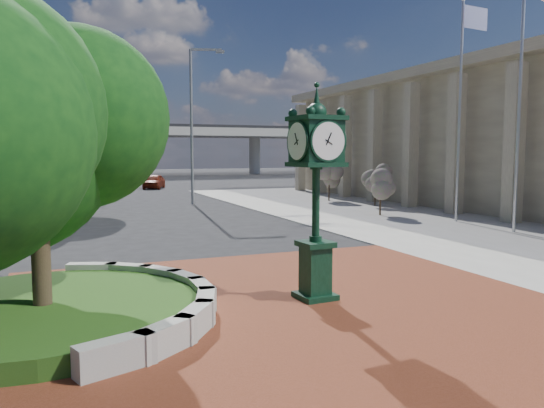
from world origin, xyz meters
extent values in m
plane|color=black|center=(0.00, 0.00, 0.00)|extent=(200.00, 200.00, 0.00)
cube|color=maroon|center=(0.00, -1.00, 0.02)|extent=(12.00, 12.00, 0.04)
cube|color=#9E9B93|center=(16.00, 10.00, 0.02)|extent=(20.00, 50.00, 0.04)
cube|color=#9E9B93|center=(-3.91, -3.01, 0.27)|extent=(1.29, 0.76, 0.54)
cube|color=#9E9B93|center=(-3.05, -2.54, 0.27)|extent=(1.20, 1.04, 0.54)
cube|color=#9E9B93|center=(-2.38, -1.84, 0.27)|extent=(1.00, 1.22, 0.54)
cube|color=#9E9B93|center=(-1.95, -0.96, 0.27)|extent=(0.71, 1.30, 0.54)
cube|color=#9E9B93|center=(-1.80, 0.00, 0.27)|extent=(0.35, 1.25, 0.54)
cube|color=#9E9B93|center=(-1.95, 0.96, 0.27)|extent=(0.71, 1.30, 0.54)
cube|color=#9E9B93|center=(-2.38, 1.84, 0.27)|extent=(1.00, 1.22, 0.54)
cube|color=#9E9B93|center=(-3.05, 2.54, 0.27)|extent=(1.20, 1.04, 0.54)
cube|color=#9E9B93|center=(-3.91, 3.01, 0.27)|extent=(1.29, 0.76, 0.54)
cylinder|color=#1F4213|center=(-5.00, 0.00, 0.20)|extent=(6.10, 6.10, 0.40)
cube|color=black|center=(16.80, 12.00, 4.00)|extent=(0.30, 40.00, 5.50)
cube|color=#9E9B93|center=(0.00, 70.00, 6.50)|extent=(90.00, 12.00, 1.20)
cube|color=black|center=(0.00, 70.00, 7.30)|extent=(90.00, 12.00, 0.40)
cylinder|color=#9E9B93|center=(5.00, 70.00, 3.00)|extent=(1.80, 1.80, 6.00)
cylinder|color=#9E9B93|center=(25.00, 70.00, 3.00)|extent=(1.80, 1.80, 6.00)
cylinder|color=#38281C|center=(-5.00, 0.00, 1.08)|extent=(0.36, 0.36, 2.17)
sphere|color=#0F3711|center=(-5.00, 0.00, 3.73)|extent=(5.20, 5.20, 5.20)
cylinder|color=#38281C|center=(-4.00, 18.00, 0.96)|extent=(0.36, 0.36, 1.92)
sphere|color=#0F3711|center=(-4.00, 18.00, 3.25)|extent=(4.40, 4.40, 4.40)
cube|color=black|center=(0.75, -0.49, 0.08)|extent=(0.88, 0.88, 0.16)
cube|color=black|center=(0.75, -0.49, 0.71)|extent=(0.61, 0.61, 1.12)
cube|color=black|center=(0.75, -0.49, 1.31)|extent=(0.77, 0.77, 0.12)
cylinder|color=black|center=(0.75, -0.49, 2.24)|extent=(0.17, 0.17, 1.74)
cube|color=black|center=(0.75, -0.49, 3.63)|extent=(1.00, 1.00, 0.92)
cylinder|color=white|center=(0.80, -0.97, 3.63)|extent=(0.82, 0.13, 0.82)
cylinder|color=white|center=(0.71, -0.01, 3.63)|extent=(0.82, 0.13, 0.82)
cylinder|color=white|center=(0.28, -0.53, 3.63)|extent=(0.13, 0.82, 0.82)
cylinder|color=white|center=(1.23, -0.45, 3.63)|extent=(0.13, 0.82, 0.82)
sphere|color=black|center=(0.75, -0.49, 4.26)|extent=(0.45, 0.45, 0.45)
cone|color=black|center=(0.75, -0.49, 4.60)|extent=(0.18, 0.18, 0.51)
imported|color=#591A0C|center=(3.74, 39.64, 0.68)|extent=(2.93, 4.33, 1.37)
cylinder|color=silver|center=(13.18, 5.61, 5.49)|extent=(0.13, 0.13, 10.99)
cylinder|color=silver|center=(13.36, 9.33, 5.27)|extent=(0.13, 0.13, 10.53)
plane|color=navy|center=(14.15, 9.33, 9.79)|extent=(1.57, 0.18, 1.58)
cylinder|color=slate|center=(3.51, 23.07, 5.00)|extent=(0.18, 0.18, 10.01)
cube|color=slate|center=(4.48, 22.80, 10.01)|extent=(1.97, 0.70, 0.13)
cube|color=slate|center=(5.33, 22.56, 9.90)|extent=(0.61, 0.42, 0.17)
cylinder|color=slate|center=(-2.08, 38.78, 5.17)|extent=(0.18, 0.18, 10.35)
cube|color=slate|center=(-1.11, 38.41, 10.35)|extent=(1.99, 0.91, 0.14)
cube|color=slate|center=(-0.26, 38.08, 10.23)|extent=(0.64, 0.48, 0.17)
cylinder|color=#38281C|center=(11.34, 12.91, 0.60)|extent=(0.10, 0.10, 1.20)
sphere|color=#9E4F81|center=(11.34, 12.91, 1.60)|extent=(1.20, 1.20, 1.20)
cylinder|color=#38281C|center=(14.00, 17.52, 0.60)|extent=(0.10, 0.10, 1.20)
sphere|color=#9E4F81|center=(14.00, 17.52, 1.60)|extent=(1.20, 1.20, 1.20)
cylinder|color=#38281C|center=(12.90, 21.65, 0.60)|extent=(0.10, 0.10, 1.20)
sphere|color=#9E4F81|center=(12.90, 21.65, 1.60)|extent=(1.20, 1.20, 1.20)
camera|label=1|loc=(-4.61, -11.17, 3.37)|focal=35.00mm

